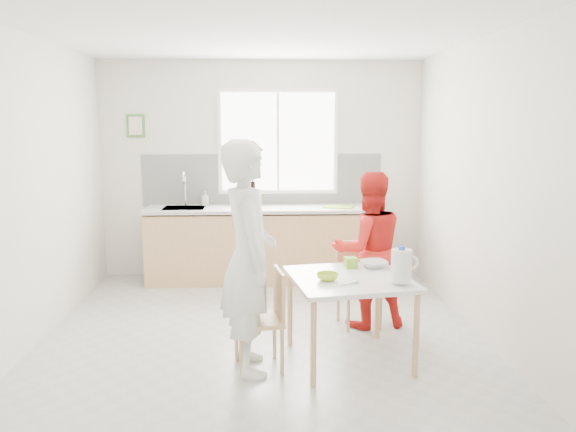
# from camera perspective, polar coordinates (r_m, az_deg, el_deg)

# --- Properties ---
(ground) EXTENTS (4.50, 4.50, 0.00)m
(ground) POSITION_cam_1_polar(r_m,az_deg,el_deg) (5.20, -2.59, -12.47)
(ground) COLOR #B7B7B2
(ground) RESTS_ON ground
(room_shell) EXTENTS (4.50, 4.50, 4.50)m
(room_shell) POSITION_cam_1_polar(r_m,az_deg,el_deg) (4.83, -2.74, 5.94)
(room_shell) COLOR silver
(room_shell) RESTS_ON ground
(window) EXTENTS (1.50, 0.06, 1.30)m
(window) POSITION_cam_1_polar(r_m,az_deg,el_deg) (7.05, -1.03, 7.53)
(window) COLOR white
(window) RESTS_ON room_shell
(backsplash) EXTENTS (3.00, 0.02, 0.65)m
(backsplash) POSITION_cam_1_polar(r_m,az_deg,el_deg) (7.10, -2.64, 3.69)
(backsplash) COLOR white
(backsplash) RESTS_ON room_shell
(picture_frame) EXTENTS (0.22, 0.03, 0.28)m
(picture_frame) POSITION_cam_1_polar(r_m,az_deg,el_deg) (7.22, -15.22, 8.84)
(picture_frame) COLOR #43823B
(picture_frame) RESTS_ON room_shell
(kitchen_counter) EXTENTS (2.84, 0.64, 1.37)m
(kitchen_counter) POSITION_cam_1_polar(r_m,az_deg,el_deg) (6.94, -2.63, -3.20)
(kitchen_counter) COLOR #DDAD77
(kitchen_counter) RESTS_ON ground
(dining_table) EXTENTS (1.06, 1.06, 0.71)m
(dining_table) POSITION_cam_1_polar(r_m,az_deg,el_deg) (4.61, 6.27, -7.04)
(dining_table) COLOR white
(dining_table) RESTS_ON ground
(chair_left) EXTENTS (0.43, 0.43, 0.80)m
(chair_left) POSITION_cam_1_polar(r_m,az_deg,el_deg) (4.51, -2.26, -9.97)
(chair_left) COLOR #DDAD77
(chair_left) RESTS_ON ground
(chair_far) EXTENTS (0.43, 0.43, 0.80)m
(chair_far) POSITION_cam_1_polar(r_m,az_deg,el_deg) (5.51, 7.05, -6.38)
(chair_far) COLOR #DDAD77
(chair_far) RESTS_ON ground
(person_white) EXTENTS (0.54, 0.73, 1.82)m
(person_white) POSITION_cam_1_polar(r_m,az_deg,el_deg) (4.35, -4.04, -4.25)
(person_white) COLOR white
(person_white) RESTS_ON ground
(person_red) EXTENTS (0.81, 0.68, 1.49)m
(person_red) POSITION_cam_1_polar(r_m,az_deg,el_deg) (5.39, 8.18, -3.44)
(person_red) COLOR red
(person_red) RESTS_ON ground
(bowl_green) EXTENTS (0.20, 0.20, 0.05)m
(bowl_green) POSITION_cam_1_polar(r_m,az_deg,el_deg) (4.48, 4.05, -6.17)
(bowl_green) COLOR #B1D431
(bowl_green) RESTS_ON dining_table
(bowl_white) EXTENTS (0.26, 0.26, 0.06)m
(bowl_white) POSITION_cam_1_polar(r_m,az_deg,el_deg) (4.91, 8.71, -4.84)
(bowl_white) COLOR silver
(bowl_white) RESTS_ON dining_table
(milk_jug) EXTENTS (0.22, 0.16, 0.28)m
(milk_jug) POSITION_cam_1_polar(r_m,az_deg,el_deg) (4.41, 11.49, -4.93)
(milk_jug) COLOR white
(milk_jug) RESTS_ON dining_table
(green_box) EXTENTS (0.12, 0.12, 0.09)m
(green_box) POSITION_cam_1_polar(r_m,az_deg,el_deg) (4.86, 6.38, -4.71)
(green_box) COLOR #78BC2B
(green_box) RESTS_ON dining_table
(spoon) EXTENTS (0.15, 0.09, 0.01)m
(spoon) POSITION_cam_1_polar(r_m,az_deg,el_deg) (4.36, 6.20, -6.87)
(spoon) COLOR #A5A5AA
(spoon) RESTS_ON dining_table
(cutting_board) EXTENTS (0.42, 0.36, 0.01)m
(cutting_board) POSITION_cam_1_polar(r_m,az_deg,el_deg) (6.85, 5.13, 0.93)
(cutting_board) COLOR #7EB82A
(cutting_board) RESTS_ON kitchen_counter
(wine_bottle_a) EXTENTS (0.07, 0.07, 0.32)m
(wine_bottle_a) POSITION_cam_1_polar(r_m,az_deg,el_deg) (6.95, -4.06, 2.35)
(wine_bottle_a) COLOR black
(wine_bottle_a) RESTS_ON kitchen_counter
(wine_bottle_b) EXTENTS (0.07, 0.07, 0.30)m
(wine_bottle_b) POSITION_cam_1_polar(r_m,az_deg,el_deg) (7.00, -3.58, 2.33)
(wine_bottle_b) COLOR black
(wine_bottle_b) RESTS_ON kitchen_counter
(jar_amber) EXTENTS (0.06, 0.06, 0.16)m
(jar_amber) POSITION_cam_1_polar(r_m,az_deg,el_deg) (6.91, -2.93, 1.65)
(jar_amber) COLOR olive
(jar_amber) RESTS_ON kitchen_counter
(soap_bottle) EXTENTS (0.09, 0.09, 0.18)m
(soap_bottle) POSITION_cam_1_polar(r_m,az_deg,el_deg) (7.06, -8.40, 1.80)
(soap_bottle) COLOR #999999
(soap_bottle) RESTS_ON kitchen_counter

